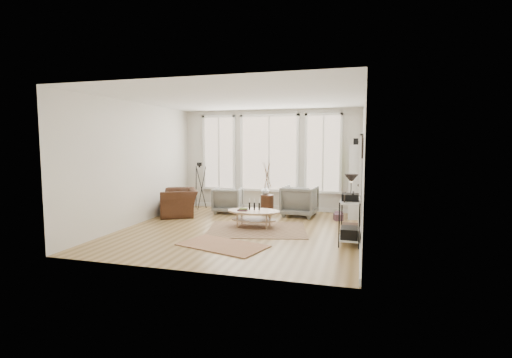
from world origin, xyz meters
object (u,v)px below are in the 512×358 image
(bookcase, at_px, (355,181))
(side_table, at_px, (267,188))
(accent_chair, at_px, (178,202))
(coffee_table, at_px, (253,214))
(armchair_left, at_px, (228,200))
(armchair_right, at_px, (300,201))
(low_shelf, at_px, (350,216))

(bookcase, height_order, side_table, bookcase)
(side_table, relative_size, accent_chair, 1.37)
(coffee_table, bearing_deg, armchair_left, 127.59)
(armchair_right, distance_m, side_table, 0.95)
(low_shelf, bearing_deg, bookcase, 88.72)
(coffee_table, bearing_deg, accent_chair, 161.49)
(armchair_left, xyz_separation_m, accent_chair, (-1.14, -0.77, 0.00))
(armchair_right, distance_m, accent_chair, 3.25)
(side_table, bearing_deg, coffee_table, -87.49)
(armchair_right, bearing_deg, accent_chair, 19.88)
(bookcase, relative_size, accent_chair, 1.88)
(low_shelf, relative_size, accent_chair, 1.19)
(bookcase, distance_m, armchair_left, 3.49)
(low_shelf, height_order, armchair_left, low_shelf)
(armchair_right, bearing_deg, low_shelf, 126.21)
(coffee_table, height_order, side_table, side_table)
(coffee_table, bearing_deg, armchair_right, 62.69)
(coffee_table, relative_size, accent_chair, 1.14)
(bookcase, xyz_separation_m, armchair_left, (-3.43, -0.30, -0.60))
(bookcase, relative_size, armchair_left, 2.65)
(side_table, bearing_deg, low_shelf, -45.29)
(bookcase, xyz_separation_m, side_table, (-2.31, -0.25, -0.24))
(side_table, height_order, accent_chair, side_table)
(armchair_right, xyz_separation_m, side_table, (-0.89, 0.00, 0.31))
(coffee_table, distance_m, accent_chair, 2.45)
(armchair_left, distance_m, side_table, 1.18)
(bookcase, relative_size, coffee_table, 1.64)
(armchair_right, relative_size, accent_chair, 0.82)
(side_table, bearing_deg, bookcase, 6.11)
(coffee_table, xyz_separation_m, armchair_left, (-1.19, 1.54, 0.05))
(armchair_left, height_order, side_table, side_table)
(armchair_right, xyz_separation_m, accent_chair, (-3.15, -0.82, -0.05))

